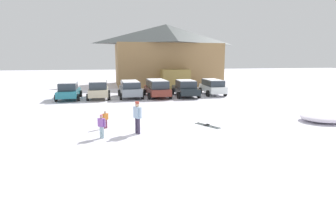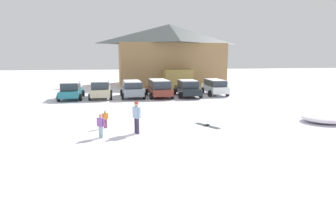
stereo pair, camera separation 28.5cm
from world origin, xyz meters
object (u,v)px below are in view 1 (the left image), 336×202
(plowed_snow_pile, at_px, (325,117))
(skier_adult_in_blue_parka, at_px, (137,116))
(parked_grey_wagon, at_px, (130,88))
(skier_child_in_purple_jacket, at_px, (102,125))
(ski_lodge, at_px, (166,54))
(skier_child_in_orange_jacket, at_px, (105,118))
(parked_beige_suv, at_px, (99,89))
(parked_teal_hatchback, at_px, (69,91))
(pair_of_skis, at_px, (207,125))
(parked_black_sedan, at_px, (185,88))
(parked_white_suv, at_px, (213,86))
(parked_maroon_van, at_px, (157,88))

(plowed_snow_pile, bearing_deg, skier_adult_in_blue_parka, -177.37)
(parked_grey_wagon, relative_size, skier_child_in_purple_jacket, 3.81)
(ski_lodge, height_order, plowed_snow_pile, ski_lodge)
(skier_child_in_orange_jacket, xyz_separation_m, plowed_snow_pile, (13.14, -0.85, -0.31))
(skier_adult_in_blue_parka, bearing_deg, parked_beige_suv, 102.30)
(parked_teal_hatchback, height_order, skier_child_in_orange_jacket, parked_teal_hatchback)
(skier_adult_in_blue_parka, relative_size, pair_of_skis, 1.04)
(parked_beige_suv, height_order, skier_child_in_orange_jacket, parked_beige_suv)
(ski_lodge, xyz_separation_m, skier_child_in_purple_jacket, (-7.87, -25.46, -3.71))
(skier_child_in_purple_jacket, relative_size, plowed_snow_pile, 0.39)
(parked_teal_hatchback, bearing_deg, pair_of_skis, -51.24)
(ski_lodge, bearing_deg, parked_teal_hatchback, -133.23)
(parked_beige_suv, xyz_separation_m, skier_adult_in_blue_parka, (2.75, -12.63, 0.03))
(parked_black_sedan, relative_size, skier_child_in_purple_jacket, 4.03)
(skier_adult_in_blue_parka, bearing_deg, parked_teal_hatchback, 113.38)
(skier_child_in_purple_jacket, bearing_deg, plowed_snow_pile, 4.15)
(skier_child_in_orange_jacket, bearing_deg, parked_beige_suv, 95.55)
(parked_black_sedan, xyz_separation_m, parked_white_suv, (3.11, 0.64, 0.04))
(parked_white_suv, height_order, skier_child_in_purple_jacket, parked_white_suv)
(ski_lodge, relative_size, parked_black_sedan, 3.25)
(skier_adult_in_blue_parka, height_order, skier_child_in_purple_jacket, skier_adult_in_blue_parka)
(skier_adult_in_blue_parka, bearing_deg, parked_white_suv, 55.80)
(skier_child_in_orange_jacket, relative_size, skier_child_in_purple_jacket, 0.85)
(ski_lodge, distance_m, parked_grey_wagon, 14.14)
(ski_lodge, xyz_separation_m, parked_maroon_van, (-3.23, -12.46, -3.44))
(pair_of_skis, bearing_deg, parked_maroon_van, 95.66)
(skier_child_in_orange_jacket, bearing_deg, plowed_snow_pile, -3.69)
(skier_adult_in_blue_parka, height_order, skier_child_in_orange_jacket, skier_adult_in_blue_parka)
(parked_teal_hatchback, relative_size, skier_child_in_purple_jacket, 3.86)
(parked_grey_wagon, bearing_deg, skier_adult_in_blue_parka, -91.08)
(ski_lodge, distance_m, parked_maroon_van, 13.33)
(parked_white_suv, relative_size, skier_adult_in_blue_parka, 2.53)
(parked_grey_wagon, height_order, parked_black_sedan, parked_black_sedan)
(parked_black_sedan, distance_m, skier_adult_in_blue_parka, 13.68)
(parked_teal_hatchback, relative_size, parked_black_sedan, 0.96)
(skier_adult_in_blue_parka, bearing_deg, parked_black_sedan, 65.12)
(parked_teal_hatchback, bearing_deg, parked_maroon_van, -0.89)
(parked_white_suv, distance_m, skier_child_in_purple_jacket, 17.17)
(ski_lodge, height_order, pair_of_skis, ski_lodge)
(parked_black_sedan, relative_size, parked_white_suv, 1.11)
(skier_child_in_orange_jacket, relative_size, pair_of_skis, 0.62)
(parked_beige_suv, bearing_deg, parked_black_sedan, -1.50)
(ski_lodge, height_order, parked_grey_wagon, ski_lodge)
(ski_lodge, distance_m, skier_adult_in_blue_parka, 25.99)
(skier_child_in_orange_jacket, bearing_deg, parked_maroon_van, 67.94)
(parked_black_sedan, height_order, skier_child_in_orange_jacket, parked_black_sedan)
(parked_black_sedan, bearing_deg, parked_white_suv, 11.59)
(parked_teal_hatchback, xyz_separation_m, parked_black_sedan, (11.24, -0.28, 0.02))
(parked_maroon_van, xyz_separation_m, pair_of_skis, (1.16, -11.73, -0.91))
(parked_white_suv, bearing_deg, parked_beige_suv, -177.95)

